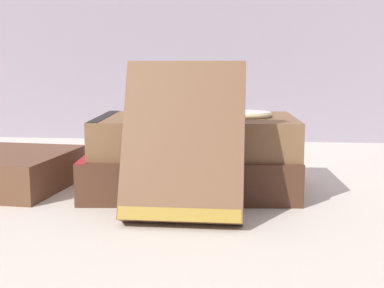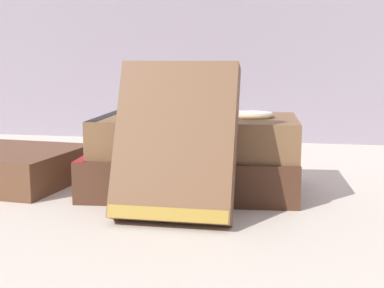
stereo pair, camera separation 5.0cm
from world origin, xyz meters
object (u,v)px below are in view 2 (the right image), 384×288
Objects in this scene: book_leaning_front at (174,146)px; pocket_watch at (251,115)px; book_flat_top at (194,135)px; reading_glasses at (190,162)px; book_flat_bottom at (186,172)px.

book_leaning_front is 0.13m from pocket_watch.
reading_glasses is at bearing 98.47° from book_flat_top.
book_flat_bottom is 0.10m from pocket_watch.
book_flat_top is 1.56× the size of book_leaning_front.
book_flat_bottom is at bearing -164.59° from book_flat_top.
book_leaning_front reaches higher than reading_glasses.
book_flat_top reaches higher than book_flat_bottom.
pocket_watch is (0.07, 0.00, 0.02)m from book_flat_top.
book_flat_top is 0.18m from reading_glasses.
book_leaning_front is at bearing -104.58° from reading_glasses.
reading_glasses is (-0.04, 0.16, -0.06)m from book_flat_top.
book_leaning_front is 2.79× the size of pocket_watch.
book_leaning_front is (0.00, -0.11, 0.00)m from book_flat_top.
book_flat_top reaches higher than reading_glasses.
book_flat_top is at bearing 91.59° from book_leaning_front.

